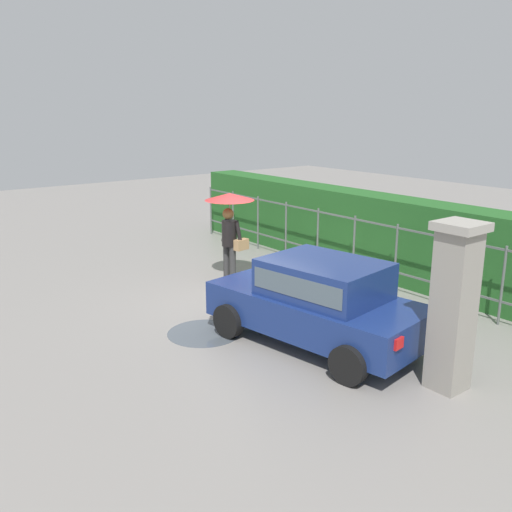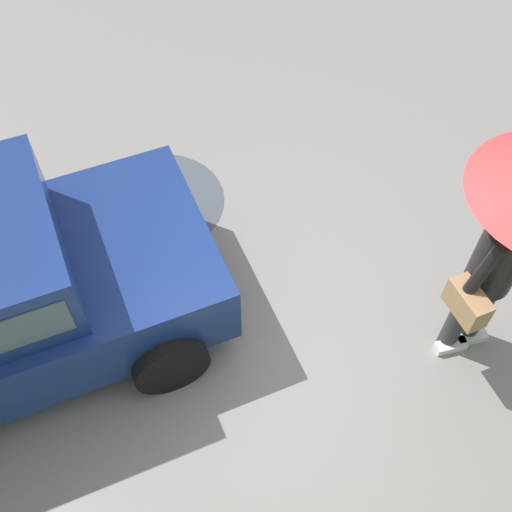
% 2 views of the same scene
% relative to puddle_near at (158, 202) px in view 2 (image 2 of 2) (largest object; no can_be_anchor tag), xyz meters
% --- Properties ---
extents(ground_plane, '(40.00, 40.00, 0.00)m').
position_rel_puddle_near_xyz_m(ground_plane, '(-0.98, 1.83, -0.00)').
color(ground_plane, gray).
extents(puddle_near, '(1.31, 1.31, 0.00)m').
position_rel_puddle_near_xyz_m(puddle_near, '(0.00, 0.00, 0.00)').
color(puddle_near, '#4C545B').
rests_on(puddle_near, ground).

